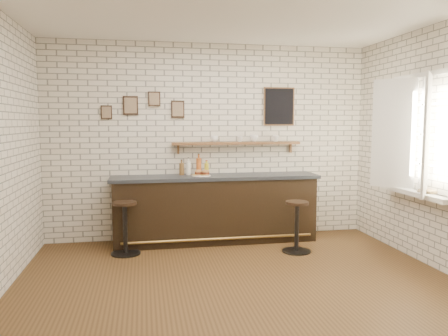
{
  "coord_description": "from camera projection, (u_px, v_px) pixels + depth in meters",
  "views": [
    {
      "loc": [
        -1.03,
        -4.71,
        1.8
      ],
      "look_at": [
        0.01,
        0.9,
        1.2
      ],
      "focal_mm": 35.0,
      "sensor_mm": 36.0,
      "label": 1
    }
  ],
  "objects": [
    {
      "name": "shelf_cup_d",
      "position": [
        276.0,
        139.0,
        6.86
      ],
      "size": [
        0.13,
        0.13,
        0.1
      ],
      "primitive_type": "imported",
      "rotation": [
        0.0,
        0.0,
        0.27
      ],
      "color": "white",
      "rests_on": "wall_shelf"
    },
    {
      "name": "shelf_cup_b",
      "position": [
        240.0,
        139.0,
        6.75
      ],
      "size": [
        0.13,
        0.13,
        0.09
      ],
      "primitive_type": "imported",
      "rotation": [
        0.0,
        0.0,
        0.89
      ],
      "color": "white",
      "rests_on": "wall_shelf"
    },
    {
      "name": "condiment_bottle_yellow",
      "position": [
        207.0,
        168.0,
        6.65
      ],
      "size": [
        0.07,
        0.07,
        0.22
      ],
      "color": "gold",
      "rests_on": "bar_counter"
    },
    {
      "name": "book_lower",
      "position": [
        425.0,
        192.0,
        5.38
      ],
      "size": [
        0.24,
        0.27,
        0.02
      ],
      "primitive_type": "imported",
      "rotation": [
        0.0,
        0.0,
        0.34
      ],
      "color": "tan",
      "rests_on": "window_sill"
    },
    {
      "name": "sandwich_plate",
      "position": [
        201.0,
        175.0,
        6.48
      ],
      "size": [
        0.28,
        0.28,
        0.01
      ],
      "primitive_type": "cylinder",
      "color": "white",
      "rests_on": "bar_counter"
    },
    {
      "name": "ciabatta_sandwich",
      "position": [
        202.0,
        173.0,
        6.47
      ],
      "size": [
        0.25,
        0.17,
        0.08
      ],
      "color": "tan",
      "rests_on": "sandwich_plate"
    },
    {
      "name": "book_upper",
      "position": [
        424.0,
        191.0,
        5.39
      ],
      "size": [
        0.18,
        0.23,
        0.02
      ],
      "primitive_type": "imported",
      "rotation": [
        0.0,
        0.0,
        0.08
      ],
      "color": "tan",
      "rests_on": "book_lower"
    },
    {
      "name": "back_wall_decor",
      "position": [
        225.0,
        106.0,
        6.74
      ],
      "size": [
        2.96,
        0.02,
        0.56
      ],
      "color": "black",
      "rests_on": "ground"
    },
    {
      "name": "shelf_cup_c",
      "position": [
        254.0,
        138.0,
        6.79
      ],
      "size": [
        0.16,
        0.16,
        0.1
      ],
      "primitive_type": "imported",
      "rotation": [
        0.0,
        0.0,
        1.32
      ],
      "color": "white",
      "rests_on": "wall_shelf"
    },
    {
      "name": "shelf_cup_a",
      "position": [
        214.0,
        139.0,
        6.68
      ],
      "size": [
        0.17,
        0.17,
        0.1
      ],
      "primitive_type": "imported",
      "rotation": [
        0.0,
        0.0,
        0.6
      ],
      "color": "white",
      "rests_on": "wall_shelf"
    },
    {
      "name": "bitters_bottle_amber",
      "position": [
        199.0,
        166.0,
        6.62
      ],
      "size": [
        0.08,
        0.08,
        0.32
      ],
      "color": "#B0531C",
      "rests_on": "bar_counter"
    },
    {
      "name": "bitters_bottle_brown",
      "position": [
        182.0,
        169.0,
        6.58
      ],
      "size": [
        0.07,
        0.07,
        0.23
      ],
      "color": "brown",
      "rests_on": "bar_counter"
    },
    {
      "name": "ground",
      "position": [
        237.0,
        281.0,
        4.98
      ],
      "size": [
        5.0,
        5.0,
        0.0
      ],
      "primitive_type": "plane",
      "color": "brown",
      "rests_on": "ground"
    },
    {
      "name": "potato_chips",
      "position": [
        200.0,
        175.0,
        6.47
      ],
      "size": [
        0.26,
        0.17,
        0.0
      ],
      "color": "gold",
      "rests_on": "sandwich_plate"
    },
    {
      "name": "bitters_bottle_white",
      "position": [
        188.0,
        168.0,
        6.59
      ],
      "size": [
        0.07,
        0.07,
        0.26
      ],
      "color": "white",
      "rests_on": "bar_counter"
    },
    {
      "name": "casement_window",
      "position": [
        414.0,
        134.0,
        5.52
      ],
      "size": [
        0.4,
        1.3,
        1.56
      ],
      "color": "white",
      "rests_on": "ground"
    },
    {
      "name": "wall_shelf",
      "position": [
        237.0,
        143.0,
        6.75
      ],
      "size": [
        2.0,
        0.18,
        0.18
      ],
      "color": "brown",
      "rests_on": "ground"
    },
    {
      "name": "bar_stool_left",
      "position": [
        125.0,
        226.0,
        5.95
      ],
      "size": [
        0.4,
        0.4,
        0.73
      ],
      "color": "black",
      "rests_on": "ground"
    },
    {
      "name": "bar_stool_right",
      "position": [
        297.0,
        225.0,
        6.06
      ],
      "size": [
        0.4,
        0.4,
        0.71
      ],
      "color": "black",
      "rests_on": "ground"
    },
    {
      "name": "window_sill",
      "position": [
        415.0,
        193.0,
        5.61
      ],
      "size": [
        0.2,
        1.35,
        0.06
      ],
      "color": "white",
      "rests_on": "ground"
    },
    {
      "name": "bar_counter",
      "position": [
        216.0,
        208.0,
        6.59
      ],
      "size": [
        3.1,
        0.65,
        1.01
      ],
      "color": "black",
      "rests_on": "ground"
    }
  ]
}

